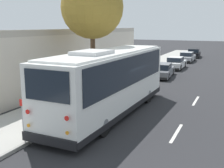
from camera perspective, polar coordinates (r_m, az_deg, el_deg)
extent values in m
plane|color=#28282B|center=(16.02, 1.36, -5.21)|extent=(160.00, 160.00, 0.00)
cube|color=#A3A099|center=(17.47, -8.53, -3.64)|extent=(80.00, 3.44, 0.15)
cube|color=gray|center=(16.60, -3.31, -4.35)|extent=(80.00, 0.14, 0.15)
cube|color=white|center=(14.80, -0.41, 0.55)|extent=(10.45, 2.66, 3.00)
cube|color=black|center=(15.12, -0.40, -4.52)|extent=(10.50, 2.71, 0.28)
cube|color=black|center=(14.68, -0.42, 3.08)|extent=(9.60, 2.73, 1.44)
cube|color=black|center=(19.48, 6.32, 5.15)|extent=(0.07, 2.14, 1.51)
cube|color=black|center=(10.29, -13.20, -0.36)|extent=(0.07, 1.96, 1.15)
cube|color=black|center=(19.41, 6.37, 7.20)|extent=(0.08, 1.76, 0.22)
cube|color=white|center=(14.58, -0.42, 6.50)|extent=(9.80, 2.42, 0.10)
cube|color=silver|center=(12.93, -4.03, 6.34)|extent=(1.94, 1.42, 0.20)
cube|color=black|center=(19.83, 6.22, -0.54)|extent=(0.15, 2.47, 0.36)
cube|color=black|center=(10.89, -12.77, -11.20)|extent=(0.15, 2.47, 0.36)
cylinder|color=red|center=(11.06, -16.79, -5.44)|extent=(0.03, 0.18, 0.18)
cylinder|color=orange|center=(11.22, -16.63, -8.08)|extent=(0.03, 0.14, 0.14)
cylinder|color=red|center=(10.00, -9.21, -6.91)|extent=(0.03, 0.18, 0.18)
cylinder|color=orange|center=(10.18, -9.11, -9.79)|extent=(0.03, 0.14, 0.14)
cube|color=white|center=(20.12, 4.08, 0.17)|extent=(0.05, 0.32, 0.18)
cube|color=white|center=(19.59, 8.54, -0.24)|extent=(0.05, 0.32, 0.18)
cube|color=black|center=(19.62, 2.18, 6.11)|extent=(0.06, 0.10, 0.24)
cylinder|color=black|center=(18.23, 0.78, -1.36)|extent=(1.08, 0.32, 1.07)
cylinder|color=slate|center=(18.23, 0.78, -1.36)|extent=(0.49, 0.33, 0.48)
cylinder|color=black|center=(17.47, 7.17, -2.03)|extent=(1.08, 0.32, 1.07)
cylinder|color=slate|center=(17.47, 7.17, -2.03)|extent=(0.49, 0.33, 0.48)
cylinder|color=black|center=(13.22, -10.20, -6.66)|extent=(1.08, 0.32, 1.07)
cylinder|color=slate|center=(13.22, -10.20, -6.66)|extent=(0.49, 0.33, 0.48)
cylinder|color=black|center=(12.15, -1.88, -8.14)|extent=(1.08, 0.32, 1.07)
cylinder|color=slate|center=(12.15, -1.88, -8.14)|extent=(0.49, 0.33, 0.48)
cube|color=slate|center=(26.54, 10.24, 2.42)|extent=(4.65, 1.98, 0.61)
cube|color=black|center=(26.34, 10.24, 3.56)|extent=(2.25, 1.57, 0.48)
cube|color=slate|center=(26.31, 10.26, 4.07)|extent=(2.17, 1.53, 0.05)
cube|color=black|center=(28.80, 10.99, 2.70)|extent=(0.21, 1.57, 0.20)
cube|color=black|center=(24.34, 9.33, 1.13)|extent=(0.21, 1.57, 0.20)
cylinder|color=black|center=(28.08, 9.24, 2.65)|extent=(0.63, 0.25, 0.62)
cylinder|color=slate|center=(28.08, 9.24, 2.65)|extent=(0.29, 0.24, 0.28)
cylinder|color=black|center=(27.86, 12.21, 2.46)|extent=(0.63, 0.25, 0.62)
cylinder|color=slate|center=(27.86, 12.21, 2.46)|extent=(0.29, 0.24, 0.28)
cylinder|color=black|center=(25.30, 8.05, 1.69)|extent=(0.63, 0.25, 0.62)
cylinder|color=slate|center=(25.30, 8.05, 1.69)|extent=(0.29, 0.24, 0.28)
cylinder|color=black|center=(25.06, 11.34, 1.48)|extent=(0.63, 0.25, 0.62)
cylinder|color=slate|center=(25.06, 11.34, 1.48)|extent=(0.29, 0.24, 0.28)
cube|color=silver|center=(31.99, 12.77, 3.93)|extent=(4.23, 1.74, 0.65)
cube|color=black|center=(31.82, 12.78, 4.91)|extent=(2.01, 1.49, 0.48)
cube|color=silver|center=(31.79, 12.80, 5.34)|extent=(1.93, 1.46, 0.05)
cube|color=black|center=(34.10, 13.47, 3.99)|extent=(0.09, 1.66, 0.20)
cube|color=black|center=(29.95, 11.94, 3.02)|extent=(0.09, 1.66, 0.20)
cylinder|color=black|center=(33.46, 11.90, 4.03)|extent=(0.66, 0.20, 0.66)
cylinder|color=slate|center=(33.46, 11.90, 4.03)|extent=(0.30, 0.22, 0.30)
cylinder|color=black|center=(33.18, 14.55, 3.84)|extent=(0.66, 0.20, 0.66)
cylinder|color=slate|center=(33.18, 14.55, 3.84)|extent=(0.30, 0.22, 0.30)
cylinder|color=black|center=(30.89, 10.84, 3.45)|extent=(0.66, 0.20, 0.66)
cylinder|color=slate|center=(30.89, 10.84, 3.45)|extent=(0.30, 0.22, 0.30)
cylinder|color=black|center=(30.57, 13.70, 3.24)|extent=(0.66, 0.20, 0.66)
cylinder|color=slate|center=(30.57, 13.70, 3.24)|extent=(0.30, 0.22, 0.30)
cube|color=#A8AAAF|center=(38.78, 14.97, 5.11)|extent=(4.35, 1.69, 0.62)
cube|color=black|center=(38.61, 14.99, 5.90)|extent=(2.06, 1.46, 0.48)
cube|color=#A8AAAF|center=(38.59, 15.01, 6.25)|extent=(1.98, 1.42, 0.05)
cube|color=black|center=(40.96, 15.47, 5.12)|extent=(0.08, 1.63, 0.20)
cube|color=black|center=(36.65, 14.39, 4.45)|extent=(0.08, 1.63, 0.20)
cylinder|color=black|center=(40.27, 14.21, 5.16)|extent=(0.62, 0.20, 0.62)
cylinder|color=slate|center=(40.27, 14.21, 5.16)|extent=(0.28, 0.22, 0.28)
cylinder|color=black|center=(40.03, 16.38, 5.01)|extent=(0.62, 0.20, 0.62)
cylinder|color=slate|center=(40.03, 16.38, 5.01)|extent=(0.28, 0.22, 0.28)
cylinder|color=black|center=(37.58, 13.46, 4.75)|extent=(0.62, 0.20, 0.62)
cylinder|color=slate|center=(37.58, 13.46, 4.75)|extent=(0.28, 0.22, 0.28)
cylinder|color=black|center=(37.33, 15.78, 4.59)|extent=(0.62, 0.20, 0.62)
cylinder|color=slate|center=(37.33, 15.78, 4.59)|extent=(0.28, 0.22, 0.28)
cube|color=black|center=(44.37, 16.26, 5.84)|extent=(4.16, 1.95, 0.63)
cube|color=black|center=(44.22, 16.29, 6.54)|extent=(2.01, 1.60, 0.48)
cube|color=black|center=(44.20, 16.31, 6.85)|extent=(1.93, 1.56, 0.05)
cube|color=black|center=(46.43, 16.47, 5.80)|extent=(0.17, 1.67, 0.20)
cube|color=black|center=(42.35, 16.00, 5.30)|extent=(0.17, 1.67, 0.20)
cylinder|color=black|center=(45.73, 15.41, 5.85)|extent=(0.65, 0.24, 0.64)
cylinder|color=slate|center=(45.73, 15.41, 5.85)|extent=(0.30, 0.24, 0.29)
cylinder|color=black|center=(45.61, 17.39, 5.72)|extent=(0.65, 0.24, 0.64)
cylinder|color=slate|center=(45.61, 17.39, 5.72)|extent=(0.30, 0.24, 0.29)
cylinder|color=black|center=(43.19, 15.05, 5.55)|extent=(0.65, 0.24, 0.64)
cylinder|color=slate|center=(43.19, 15.05, 5.55)|extent=(0.30, 0.24, 0.29)
cylinder|color=black|center=(43.05, 17.15, 5.41)|extent=(0.65, 0.24, 0.64)
cylinder|color=slate|center=(43.05, 17.15, 5.41)|extent=(0.30, 0.24, 0.29)
cylinder|color=brown|center=(19.29, -3.88, 4.61)|extent=(0.32, 0.32, 4.27)
sphere|color=olive|center=(19.18, -4.03, 15.29)|extent=(4.14, 4.14, 4.14)
cylinder|color=gray|center=(12.13, -17.63, -7.34)|extent=(0.06, 0.06, 1.34)
cube|color=red|center=(11.90, -17.88, -3.64)|extent=(0.02, 0.22, 0.28)
cylinder|color=gray|center=(13.56, -12.25, -5.58)|extent=(0.06, 0.06, 1.09)
cube|color=red|center=(13.37, -12.38, -2.76)|extent=(0.02, 0.22, 0.28)
cube|color=beige|center=(26.25, -12.98, 5.65)|extent=(21.98, 8.64, 4.04)
cube|color=#B1A99C|center=(23.83, -5.06, 10.66)|extent=(21.98, 0.30, 0.40)
cube|color=silver|center=(12.96, 12.95, -9.67)|extent=(2.40, 0.14, 0.01)
cube|color=silver|center=(18.62, 16.66, -3.28)|extent=(2.40, 0.14, 0.01)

